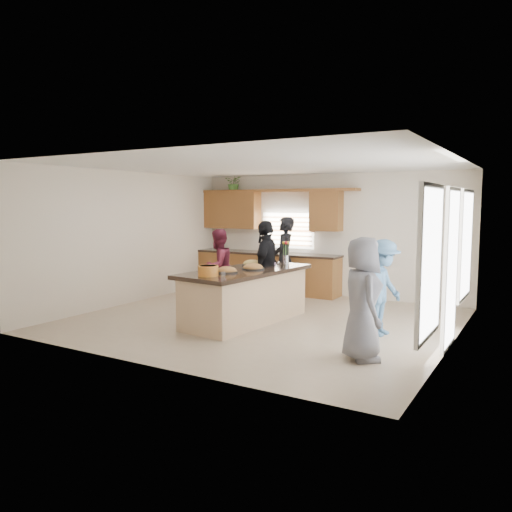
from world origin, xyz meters
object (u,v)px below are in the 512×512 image
Objects in this scene: island at (246,297)px; woman_left_front at (266,268)px; woman_right_back at (382,287)px; woman_right_front at (362,299)px; woman_left_back at (284,258)px; salad_bowl at (208,270)px; woman_left_mid at (218,267)px.

woman_left_front reaches higher than island.
woman_right_back is 1.42m from woman_right_front.
woman_right_back is at bearing 69.55° from woman_left_front.
woman_right_front reaches higher than woman_right_back.
salad_bowl is at bearing -7.16° from woman_left_back.
salad_bowl is 3.29m from woman_left_back.
island is 1.76× the size of woman_left_mid.
woman_right_front is at bearing -1.53° from salad_bowl.
woman_left_mid is (-1.36, 1.11, 0.34)m from island.
woman_left_back is at bearing 68.19° from woman_right_back.
woman_right_front is (2.51, -1.07, 0.39)m from island.
woman_right_front is at bearing 28.69° from woman_left_back.
woman_left_front is at bearing 85.11° from salad_bowl.
woman_left_mid is at bearing 91.56° from woman_right_back.
island is 2.35m from woman_left_back.
woman_left_mid is at bearing 24.75° from woman_right_front.
island is 1.80× the size of woman_right_back.
woman_right_front reaches higher than woman_left_mid.
salad_bowl is at bearing -17.16° from woman_left_front.
island is 1.67× the size of woman_right_front.
salad_bowl is at bearing 52.56° from woman_right_front.
woman_right_back reaches higher than island.
island is at bearing 56.64° from woman_left_mid.
woman_right_back reaches higher than salad_bowl.
island is at bearing 84.56° from salad_bowl.
island is 1.79m from woman_left_mid.
woman_left_mid is at bearing 146.42° from island.
woman_left_mid is at bearing -52.23° from woman_left_back.
woman_right_back is (2.47, 1.34, -0.27)m from salad_bowl.
island is at bearing 111.31° from woman_right_back.
woman_left_back reaches higher than woman_left_front.
island is 2.42m from woman_right_back.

